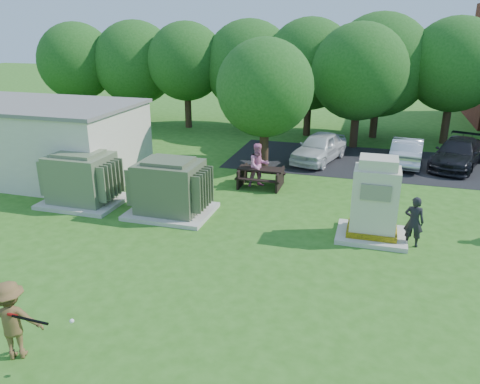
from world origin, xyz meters
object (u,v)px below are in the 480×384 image
(transformer_right, at_px, (170,189))
(car_white, at_px, (319,147))
(batter, at_px, (12,320))
(person_at_picnic, at_px, (259,165))
(picnic_table, at_px, (261,175))
(person_by_generator, at_px, (414,222))
(transformer_left, at_px, (82,179))
(generator_cabinet, at_px, (374,203))
(car_dark, at_px, (458,153))
(car_silver_a, at_px, (407,151))

(transformer_right, height_order, car_white, transformer_right)
(transformer_right, relative_size, batter, 1.71)
(transformer_right, height_order, person_at_picnic, transformer_right)
(picnic_table, xyz_separation_m, person_by_generator, (5.95, -4.16, 0.31))
(transformer_left, height_order, person_by_generator, transformer_left)
(person_by_generator, bearing_deg, generator_cabinet, -2.26)
(generator_cabinet, bearing_deg, person_at_picnic, 141.16)
(transformer_right, height_order, picnic_table, transformer_right)
(transformer_left, bearing_deg, generator_cabinet, -0.08)
(car_white, bearing_deg, batter, -88.76)
(picnic_table, distance_m, car_white, 5.05)
(person_at_picnic, bearing_deg, car_dark, -1.37)
(batter, bearing_deg, person_at_picnic, -126.72)
(car_silver_a, height_order, car_dark, car_dark)
(transformer_right, bearing_deg, transformer_left, 180.00)
(car_silver_a, bearing_deg, person_by_generator, 94.51)
(transformer_right, bearing_deg, picnic_table, 57.83)
(transformer_right, distance_m, person_by_generator, 8.39)
(person_at_picnic, bearing_deg, car_silver_a, 6.40)
(car_white, height_order, car_silver_a, car_white)
(person_by_generator, relative_size, person_at_picnic, 0.87)
(car_dark, bearing_deg, batter, -102.82)
(transformer_right, distance_m, generator_cabinet, 7.16)
(generator_cabinet, distance_m, car_silver_a, 9.39)
(batter, height_order, car_silver_a, batter)
(transformer_left, bearing_deg, person_by_generator, -1.36)
(batter, relative_size, car_dark, 0.38)
(batter, xyz_separation_m, car_silver_a, (8.38, 17.41, -0.20))
(picnic_table, height_order, person_at_picnic, person_at_picnic)
(transformer_left, height_order, batter, transformer_left)
(transformer_left, relative_size, generator_cabinet, 1.10)
(picnic_table, xyz_separation_m, car_white, (1.87, 4.68, 0.21))
(person_by_generator, bearing_deg, batter, 54.08)
(transformer_right, relative_size, person_by_generator, 1.83)
(batter, bearing_deg, car_silver_a, -142.28)
(batter, height_order, car_white, batter)
(transformer_left, distance_m, car_white, 11.72)
(generator_cabinet, bearing_deg, person_by_generator, -12.54)
(person_by_generator, bearing_deg, car_white, -54.96)
(car_white, bearing_deg, car_dark, 22.86)
(car_silver_a, bearing_deg, person_at_picnic, 46.34)
(person_at_picnic, height_order, car_white, person_at_picnic)
(generator_cabinet, xyz_separation_m, person_by_generator, (1.23, -0.27, -0.37))
(picnic_table, bearing_deg, person_by_generator, -34.94)
(picnic_table, bearing_deg, car_dark, 33.39)
(transformer_left, relative_size, car_silver_a, 0.73)
(generator_cabinet, bearing_deg, car_silver_a, 81.44)
(batter, relative_size, person_by_generator, 1.07)
(car_dark, bearing_deg, car_white, -153.76)
(transformer_right, distance_m, car_white, 9.58)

